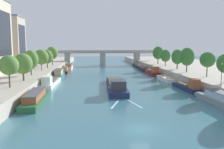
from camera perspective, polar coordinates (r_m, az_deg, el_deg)
ground_plane at (r=30.52m, az=6.99°, el=-13.10°), size 400.00×400.00×0.00m
quay_left at (r=88.79m, az=-25.01°, el=0.47°), size 36.00×170.00×2.54m
quay_right at (r=93.69m, az=21.86°, el=0.94°), size 36.00×170.00×2.54m
barge_midriver at (r=56.72m, az=0.97°, el=-2.60°), size 5.09×24.55×3.21m
wake_behind_barge at (r=42.39m, az=3.20°, el=-7.24°), size 5.60×6.01×0.03m
moored_boat_left_downstream at (r=45.32m, az=-18.13°, el=-5.45°), size 3.25×15.50×2.24m
moored_boat_left_midway at (r=63.43m, az=-14.73°, el=-1.84°), size 3.29×16.13×3.07m
moored_boat_left_upstream at (r=79.27m, az=-12.79°, el=0.16°), size 3.11×14.33×2.77m
moored_boat_left_end at (r=92.28m, az=-11.14°, el=0.94°), size 2.14×11.02×2.77m
moored_boat_left_second at (r=106.49m, az=-10.39°, el=1.88°), size 2.83×13.55×2.47m
moored_boat_right_second at (r=45.81m, az=25.11°, el=-5.58°), size 3.28×14.10×2.36m
moored_boat_right_gap_after at (r=57.86m, az=17.91°, el=-2.79°), size 2.54×12.45×3.17m
moored_boat_right_lone at (r=71.40m, az=12.81°, el=-1.05°), size 2.14×11.35×2.24m
moored_boat_right_downstream at (r=85.75m, az=9.80°, el=0.63°), size 3.05×13.65×3.29m
moored_boat_right_far at (r=99.53m, az=7.69°, el=1.38°), size 2.71×12.45×2.41m
moored_boat_right_end at (r=115.58m, az=6.22°, el=2.11°), size 3.03×16.50×2.12m
tree_left_by_lamp at (r=48.02m, az=-23.89°, el=2.08°), size 3.63×3.63×6.15m
tree_left_far at (r=56.42m, az=-20.90°, el=2.46°), size 4.17×4.17×6.22m
tree_left_end_of_row at (r=66.35m, az=-19.22°, el=3.48°), size 4.02×4.02×6.76m
tree_left_midway at (r=77.80m, az=-16.90°, el=4.07°), size 4.65×4.65×6.69m
tree_left_past_mid at (r=86.76m, az=-15.55°, el=4.17°), size 4.00×4.00×6.37m
tree_left_third at (r=98.11m, az=-14.41°, el=5.11°), size 4.62×4.62×7.49m
tree_right_past_mid at (r=64.30m, az=22.27°, el=3.37°), size 3.85×3.85×6.33m
tree_right_second at (r=73.22m, az=17.85°, el=4.15°), size 4.25×4.25×7.34m
tree_right_midway at (r=82.16m, az=15.67°, el=4.16°), size 4.03×4.03×6.64m
tree_right_far at (r=92.75m, az=12.93°, el=4.49°), size 3.86×3.86×6.38m
tree_right_end_of_row at (r=102.49m, az=11.19°, el=5.19°), size 4.68×4.68×7.55m
lamppost_right_bank at (r=51.32m, az=25.17°, el=0.25°), size 0.28×0.28×4.45m
building_left_middle at (r=94.43m, az=-24.61°, el=7.27°), size 12.59×10.37×18.55m
bridge_far at (r=124.02m, az=-2.31°, el=4.57°), size 60.70×4.40×7.93m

